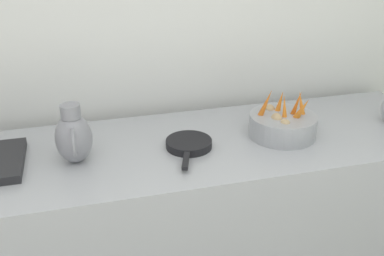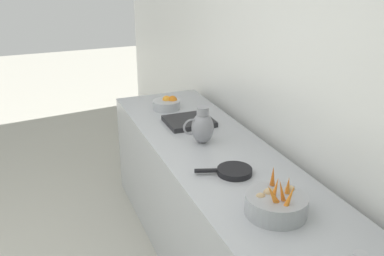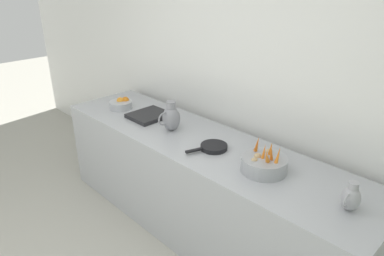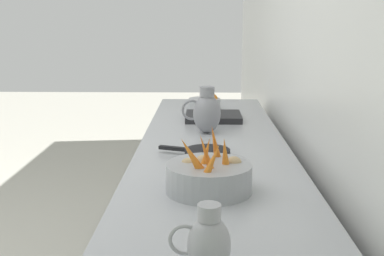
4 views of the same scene
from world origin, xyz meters
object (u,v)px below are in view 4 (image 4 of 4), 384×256
Objects in this scene: metal_pitcher_short at (208,243)px; vegetable_colander at (209,176)px; metal_pitcher_tall at (206,112)px; skillet_on_counter at (206,153)px; orange_bowl at (205,103)px.

vegetable_colander is at bearing -90.86° from metal_pitcher_short.
metal_pitcher_tall reaches higher than vegetable_colander.
vegetable_colander is 1.72× the size of metal_pitcher_short.
metal_pitcher_short is 1.04m from skillet_on_counter.
metal_pitcher_short is (0.01, 0.58, 0.02)m from vegetable_colander.
orange_bowl reaches higher than skillet_on_counter.
vegetable_colander is at bearing 90.21° from metal_pitcher_tall.
metal_pitcher_tall is (-0.00, 0.74, 0.07)m from orange_bowl.
metal_pitcher_tall is at bearing -89.79° from vegetable_colander.
skillet_on_counter is (0.00, 1.22, -0.02)m from orange_bowl.
orange_bowl is 1.23× the size of metal_pitcher_short.
vegetable_colander is at bearing 90.17° from orange_bowl.
orange_bowl is 0.87× the size of metal_pitcher_tall.
vegetable_colander is 1.40× the size of orange_bowl.
metal_pitcher_short reaches higher than orange_bowl.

